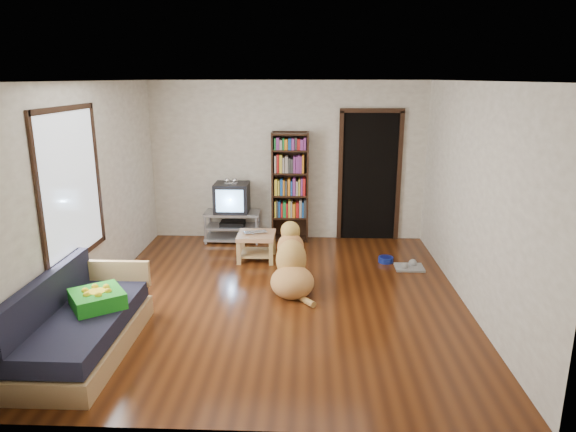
{
  "coord_description": "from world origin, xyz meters",
  "views": [
    {
      "loc": [
        0.35,
        -5.87,
        2.64
      ],
      "look_at": [
        0.09,
        0.54,
        0.9
      ],
      "focal_mm": 32.0,
      "sensor_mm": 36.0,
      "label": 1
    }
  ],
  "objects_px": {
    "bookshelf": "(290,181)",
    "coffee_table": "(256,241)",
    "grey_rag": "(409,267)",
    "dog": "(292,266)",
    "tv_stand": "(233,225)",
    "sofa": "(81,328)",
    "crt_tv": "(232,197)",
    "green_cushion": "(97,299)",
    "laptop": "(256,233)",
    "dog_bowl": "(386,260)"
  },
  "relations": [
    {
      "from": "grey_rag",
      "to": "tv_stand",
      "type": "relative_size",
      "value": 0.44
    },
    {
      "from": "crt_tv",
      "to": "sofa",
      "type": "distance_m",
      "value": 3.81
    },
    {
      "from": "green_cushion",
      "to": "grey_rag",
      "type": "xyz_separation_m",
      "value": [
        3.55,
        2.29,
        -0.48
      ]
    },
    {
      "from": "dog_bowl",
      "to": "dog",
      "type": "height_order",
      "value": "dog"
    },
    {
      "from": "green_cushion",
      "to": "laptop",
      "type": "relative_size",
      "value": 1.37
    },
    {
      "from": "coffee_table",
      "to": "grey_rag",
      "type": "bearing_deg",
      "value": -7.8
    },
    {
      "from": "laptop",
      "to": "dog_bowl",
      "type": "relative_size",
      "value": 1.57
    },
    {
      "from": "dog_bowl",
      "to": "green_cushion",
      "type": "bearing_deg",
      "value": -142.03
    },
    {
      "from": "laptop",
      "to": "grey_rag",
      "type": "height_order",
      "value": "laptop"
    },
    {
      "from": "coffee_table",
      "to": "tv_stand",
      "type": "bearing_deg",
      "value": 118.84
    },
    {
      "from": "grey_rag",
      "to": "dog",
      "type": "height_order",
      "value": "dog"
    },
    {
      "from": "dog_bowl",
      "to": "dog",
      "type": "relative_size",
      "value": 0.21
    },
    {
      "from": "dog",
      "to": "crt_tv",
      "type": "bearing_deg",
      "value": 117.24
    },
    {
      "from": "dog",
      "to": "dog_bowl",
      "type": "bearing_deg",
      "value": 38.47
    },
    {
      "from": "dog_bowl",
      "to": "crt_tv",
      "type": "height_order",
      "value": "crt_tv"
    },
    {
      "from": "crt_tv",
      "to": "bookshelf",
      "type": "relative_size",
      "value": 0.32
    },
    {
      "from": "green_cushion",
      "to": "crt_tv",
      "type": "xyz_separation_m",
      "value": [
        0.85,
        3.49,
        0.24
      ]
    },
    {
      "from": "sofa",
      "to": "coffee_table",
      "type": "distance_m",
      "value": 3.11
    },
    {
      "from": "green_cushion",
      "to": "crt_tv",
      "type": "height_order",
      "value": "crt_tv"
    },
    {
      "from": "coffee_table",
      "to": "dog",
      "type": "relative_size",
      "value": 0.53
    },
    {
      "from": "green_cushion",
      "to": "sofa",
      "type": "xyz_separation_m",
      "value": [
        -0.12,
        -0.16,
        -0.24
      ]
    },
    {
      "from": "coffee_table",
      "to": "sofa",
      "type": "bearing_deg",
      "value": -117.91
    },
    {
      "from": "sofa",
      "to": "dog",
      "type": "xyz_separation_m",
      "value": [
        2.02,
        1.62,
        0.06
      ]
    },
    {
      "from": "laptop",
      "to": "sofa",
      "type": "xyz_separation_m",
      "value": [
        -1.46,
        -2.72,
        -0.15
      ]
    },
    {
      "from": "laptop",
      "to": "crt_tv",
      "type": "distance_m",
      "value": 1.1
    },
    {
      "from": "crt_tv",
      "to": "dog",
      "type": "distance_m",
      "value": 2.32
    },
    {
      "from": "dog_bowl",
      "to": "coffee_table",
      "type": "relative_size",
      "value": 0.4
    },
    {
      "from": "laptop",
      "to": "crt_tv",
      "type": "relative_size",
      "value": 0.6
    },
    {
      "from": "grey_rag",
      "to": "bookshelf",
      "type": "height_order",
      "value": "bookshelf"
    },
    {
      "from": "laptop",
      "to": "bookshelf",
      "type": "bearing_deg",
      "value": 47.65
    },
    {
      "from": "tv_stand",
      "to": "coffee_table",
      "type": "bearing_deg",
      "value": -61.16
    },
    {
      "from": "crt_tv",
      "to": "coffee_table",
      "type": "height_order",
      "value": "crt_tv"
    },
    {
      "from": "tv_stand",
      "to": "sofa",
      "type": "distance_m",
      "value": 3.76
    },
    {
      "from": "tv_stand",
      "to": "crt_tv",
      "type": "height_order",
      "value": "crt_tv"
    },
    {
      "from": "crt_tv",
      "to": "bookshelf",
      "type": "xyz_separation_m",
      "value": [
        0.95,
        0.07,
        0.26
      ]
    },
    {
      "from": "bookshelf",
      "to": "dog",
      "type": "height_order",
      "value": "bookshelf"
    },
    {
      "from": "laptop",
      "to": "sofa",
      "type": "height_order",
      "value": "sofa"
    },
    {
      "from": "laptop",
      "to": "tv_stand",
      "type": "relative_size",
      "value": 0.38
    },
    {
      "from": "dog_bowl",
      "to": "dog",
      "type": "distance_m",
      "value": 1.75
    },
    {
      "from": "grey_rag",
      "to": "dog",
      "type": "bearing_deg",
      "value": -153.45
    },
    {
      "from": "tv_stand",
      "to": "grey_rag",
      "type": "bearing_deg",
      "value": -23.64
    },
    {
      "from": "grey_rag",
      "to": "bookshelf",
      "type": "relative_size",
      "value": 0.22
    },
    {
      "from": "laptop",
      "to": "crt_tv",
      "type": "bearing_deg",
      "value": 100.06
    },
    {
      "from": "bookshelf",
      "to": "coffee_table",
      "type": "relative_size",
      "value": 3.27
    },
    {
      "from": "dog_bowl",
      "to": "sofa",
      "type": "xyz_separation_m",
      "value": [
        -3.38,
        -2.7,
        0.22
      ]
    },
    {
      "from": "tv_stand",
      "to": "sofa",
      "type": "bearing_deg",
      "value": -105.02
    },
    {
      "from": "bookshelf",
      "to": "sofa",
      "type": "bearing_deg",
      "value": -117.32
    },
    {
      "from": "dog_bowl",
      "to": "bookshelf",
      "type": "bearing_deg",
      "value": 144.75
    },
    {
      "from": "green_cushion",
      "to": "crt_tv",
      "type": "distance_m",
      "value": 3.6
    },
    {
      "from": "crt_tv",
      "to": "sofa",
      "type": "bearing_deg",
      "value": -104.93
    }
  ]
}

